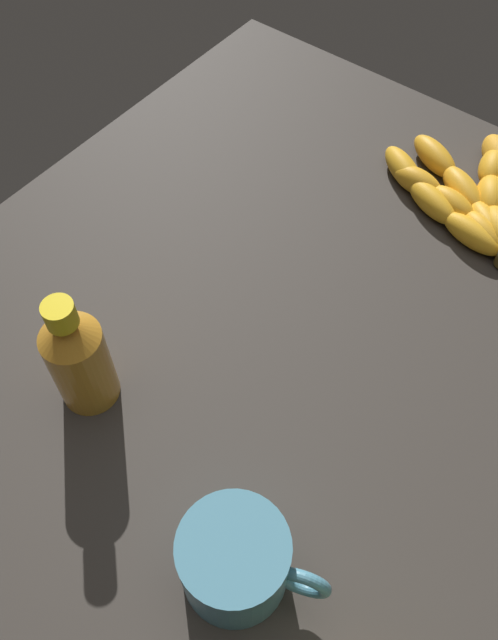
% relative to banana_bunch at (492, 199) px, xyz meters
% --- Properties ---
extents(ground_plane, '(0.94, 0.79, 0.04)m').
position_rel_banana_bunch_xyz_m(ground_plane, '(0.32, -0.08, -0.04)').
color(ground_plane, '#38332D').
extents(banana_bunch, '(0.21, 0.24, 0.04)m').
position_rel_banana_bunch_xyz_m(banana_bunch, '(0.00, 0.00, 0.00)').
color(banana_bunch, gold).
rests_on(banana_bunch, ground_plane).
extents(honey_bottle, '(0.06, 0.06, 0.14)m').
position_rel_banana_bunch_xyz_m(honey_bottle, '(0.47, -0.20, 0.05)').
color(honey_bottle, orange).
rests_on(honey_bottle, ground_plane).
extents(coffee_mug, '(0.09, 0.12, 0.08)m').
position_rel_banana_bunch_xyz_m(coffee_mug, '(0.51, 0.02, 0.02)').
color(coffee_mug, teal).
rests_on(coffee_mug, ground_plane).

